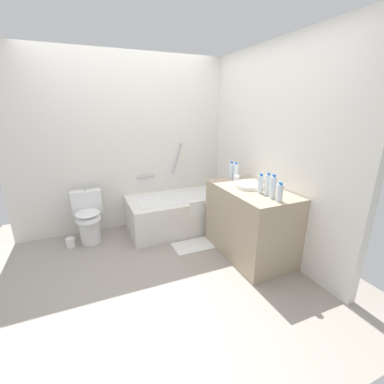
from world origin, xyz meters
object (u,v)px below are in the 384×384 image
(bathtub, at_px, (181,211))
(water_bottle_3, at_px, (273,187))
(water_bottle_2, at_px, (231,171))
(bath_mat, at_px, (194,245))
(drinking_glass_0, at_px, (237,179))
(water_bottle_0, at_px, (261,184))
(toilet, at_px, (88,218))
(water_bottle_4, at_px, (236,172))
(sink_faucet, at_px, (263,182))
(sink_basin, at_px, (249,185))
(water_bottle_5, at_px, (280,193))
(toilet_paper_roll, at_px, (71,242))
(water_bottle_1, at_px, (268,185))

(bathtub, height_order, water_bottle_3, bathtub)
(water_bottle_2, relative_size, bath_mat, 0.43)
(bath_mat, bearing_deg, drinking_glass_0, -13.90)
(bath_mat, bearing_deg, water_bottle_0, -47.34)
(toilet, height_order, drinking_glass_0, drinking_glass_0)
(water_bottle_4, relative_size, drinking_glass_0, 2.62)
(sink_faucet, xyz_separation_m, bath_mat, (-0.75, 0.36, -0.88))
(sink_basin, height_order, water_bottle_5, water_bottle_5)
(toilet, height_order, water_bottle_3, water_bottle_3)
(bath_mat, bearing_deg, water_bottle_5, -58.58)
(water_bottle_0, height_order, bath_mat, water_bottle_0)
(water_bottle_0, xyz_separation_m, bath_mat, (-0.54, 0.58, -0.94))
(sink_basin, relative_size, bath_mat, 0.64)
(bathtub, height_order, toilet, bathtub)
(sink_faucet, xyz_separation_m, drinking_glass_0, (-0.22, 0.23, 0.01))
(water_bottle_3, relative_size, bath_mat, 0.47)
(water_bottle_2, height_order, toilet_paper_roll, water_bottle_2)
(water_bottle_1, bearing_deg, water_bottle_3, -98.87)
(sink_basin, distance_m, water_bottle_0, 0.24)
(water_bottle_2, xyz_separation_m, bath_mat, (-0.55, -0.04, -0.95))
(sink_basin, distance_m, sink_faucet, 0.20)
(sink_faucet, xyz_separation_m, toilet_paper_roll, (-2.25, 0.98, -0.82))
(sink_faucet, distance_m, water_bottle_5, 0.57)
(water_bottle_1, height_order, toilet_paper_roll, water_bottle_1)
(bathtub, xyz_separation_m, water_bottle_2, (0.50, -0.56, 0.69))
(sink_basin, xyz_separation_m, water_bottle_0, (-0.01, -0.23, 0.08))
(bathtub, bearing_deg, drinking_glass_0, -56.86)
(water_bottle_1, height_order, water_bottle_3, water_bottle_3)
(bath_mat, relative_size, toilet_paper_roll, 4.40)
(sink_faucet, xyz_separation_m, water_bottle_1, (-0.19, -0.32, 0.08))
(water_bottle_2, xyz_separation_m, water_bottle_4, (0.02, -0.07, 0.00))
(bath_mat, height_order, toilet_paper_roll, toilet_paper_roll)
(water_bottle_3, xyz_separation_m, toilet_paper_roll, (-2.04, 1.40, -0.91))
(bathtub, distance_m, toilet_paper_roll, 1.56)
(sink_basin, distance_m, water_bottle_4, 0.35)
(toilet_paper_roll, bearing_deg, water_bottle_2, -15.83)
(water_bottle_5, bearing_deg, water_bottle_3, 87.94)
(bathtub, distance_m, sink_basin, 1.24)
(toilet, relative_size, water_bottle_2, 3.00)
(water_bottle_4, height_order, bath_mat, water_bottle_4)
(toilet, relative_size, water_bottle_3, 2.75)
(sink_basin, relative_size, water_bottle_0, 1.59)
(water_bottle_2, bearing_deg, water_bottle_4, -71.04)
(bath_mat, xyz_separation_m, toilet_paper_roll, (-1.50, 0.62, 0.05))
(toilet, distance_m, water_bottle_4, 2.04)
(sink_basin, xyz_separation_m, water_bottle_1, (0.01, -0.32, 0.09))
(sink_basin, relative_size, toilet_paper_roll, 2.83)
(sink_basin, xyz_separation_m, bath_mat, (-0.55, 0.36, -0.87))
(water_bottle_3, height_order, toilet_paper_roll, water_bottle_3)
(toilet, xyz_separation_m, sink_basin, (1.79, -1.04, 0.53))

